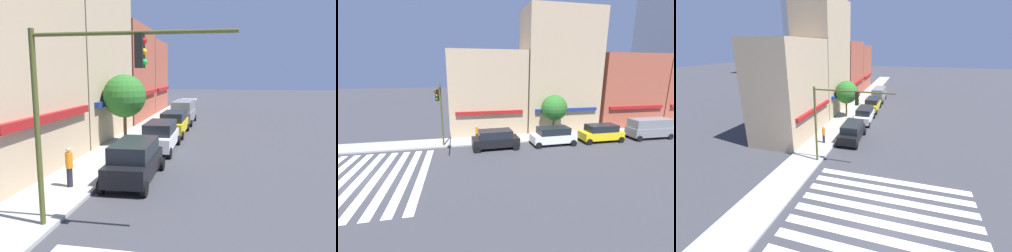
{
  "view_description": "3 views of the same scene",
  "coord_description": "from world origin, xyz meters",
  "views": [
    {
      "loc": [
        -4.33,
        0.52,
        5.13
      ],
      "look_at": [
        19.46,
        4.7,
        1.2
      ],
      "focal_mm": 35.0,
      "sensor_mm": 36.0,
      "label": 1
    },
    {
      "loc": [
        6.89,
        -16.89,
        7.69
      ],
      "look_at": [
        11.66,
        6.0,
        2.0
      ],
      "focal_mm": 24.0,
      "sensor_mm": 36.0,
      "label": 2
    },
    {
      "loc": [
        -10.73,
        -0.78,
        9.48
      ],
      "look_at": [
        5.06,
        4.0,
        3.5
      ],
      "focal_mm": 24.0,
      "sensor_mm": 36.0,
      "label": 3
    }
  ],
  "objects": [
    {
      "name": "ground_plane",
      "position": [
        0.0,
        0.0,
        0.0
      ],
      "size": [
        200.0,
        200.0,
        0.0
      ],
      "primitive_type": "plane",
      "color": "#38383D"
    },
    {
      "name": "sidewalk_left",
      "position": [
        0.0,
        7.5,
        0.07
      ],
      "size": [
        120.0,
        3.0,
        0.15
      ],
      "color": "#9E9E99",
      "rests_on": "ground_plane"
    },
    {
      "name": "crosswalk_stripes",
      "position": [
        0.0,
        0.0,
        0.0
      ],
      "size": [
        8.26,
        10.8,
        0.01
      ],
      "color": "silver",
      "rests_on": "ground_plane"
    },
    {
      "name": "storefront_row",
      "position": [
        23.88,
        11.5,
        5.89
      ],
      "size": [
        38.09,
        5.3,
        15.31
      ],
      "color": "tan",
      "rests_on": "ground_plane"
    },
    {
      "name": "traffic_signal",
      "position": [
        5.06,
        4.9,
        4.51
      ],
      "size": [
        0.32,
        6.27,
        6.47
      ],
      "color": "#474C1E",
      "rests_on": "ground_plane"
    },
    {
      "name": "suv_black",
      "position": [
        10.29,
        4.7,
        1.03
      ],
      "size": [
        4.75,
        2.12,
        1.94
      ],
      "rotation": [
        0.0,
        0.0,
        0.03
      ],
      "color": "black",
      "rests_on": "ground_plane"
    },
    {
      "name": "suv_white",
      "position": [
        16.55,
        4.7,
        1.03
      ],
      "size": [
        4.74,
        2.12,
        1.94
      ],
      "rotation": [
        0.0,
        0.0,
        0.02
      ],
      "color": "white",
      "rests_on": "ground_plane"
    },
    {
      "name": "suv_yellow",
      "position": [
        22.29,
        4.7,
        1.03
      ],
      "size": [
        4.71,
        2.12,
        1.94
      ],
      "rotation": [
        0.0,
        0.0,
        0.0
      ],
      "color": "yellow",
      "rests_on": "ground_plane"
    },
    {
      "name": "van_grey",
      "position": [
        28.64,
        4.7,
        1.29
      ],
      "size": [
        5.03,
        2.22,
        2.34
      ],
      "rotation": [
        0.0,
        0.0,
        -0.01
      ],
      "color": "slate",
      "rests_on": "ground_plane"
    },
    {
      "name": "pedestrian_orange_vest",
      "position": [
        8.6,
        7.2,
        1.07
      ],
      "size": [
        0.32,
        0.32,
        1.77
      ],
      "rotation": [
        0.0,
        0.0,
        3.86
      ],
      "color": "#23232D",
      "rests_on": "sidewalk_left"
    },
    {
      "name": "street_tree",
      "position": [
        17.76,
        7.5,
        3.52
      ],
      "size": [
        3.03,
        3.03,
        4.89
      ],
      "color": "brown",
      "rests_on": "sidewalk_left"
    }
  ]
}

